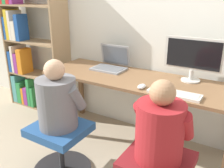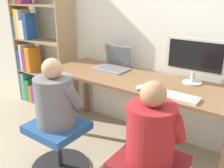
% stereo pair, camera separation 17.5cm
% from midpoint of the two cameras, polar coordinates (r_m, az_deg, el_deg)
% --- Properties ---
extents(ground_plane, '(14.00, 14.00, 0.00)m').
position_cam_midpoint_polar(ground_plane, '(2.63, -0.25, -16.75)').
color(ground_plane, tan).
extents(wall_back, '(10.00, 0.05, 2.60)m').
position_cam_midpoint_polar(wall_back, '(2.74, 7.79, 14.24)').
color(wall_back, silver).
rests_on(wall_back, ground_plane).
extents(desk, '(1.97, 0.65, 0.77)m').
position_cam_midpoint_polar(desk, '(2.54, 3.57, -0.28)').
color(desk, brown).
rests_on(desk, ground_plane).
extents(desktop_monitor, '(0.55, 0.18, 0.42)m').
position_cam_midpoint_polar(desktop_monitor, '(2.46, 16.11, 5.78)').
color(desktop_monitor, beige).
rests_on(desktop_monitor, desk).
extents(laptop, '(0.36, 0.30, 0.26)m').
position_cam_midpoint_polar(laptop, '(2.80, -2.08, 4.53)').
color(laptop, gray).
rests_on(laptop, desk).
extents(keyboard, '(0.45, 0.14, 0.03)m').
position_cam_midpoint_polar(keyboard, '(2.15, 11.79, -2.16)').
color(keyboard, silver).
rests_on(keyboard, desk).
extents(computer_mouse_by_keyboard, '(0.06, 0.11, 0.04)m').
position_cam_midpoint_polar(computer_mouse_by_keyboard, '(2.25, 4.60, -0.58)').
color(computer_mouse_by_keyboard, silver).
rests_on(computer_mouse_by_keyboard, desk).
extents(office_chair_right, '(0.54, 0.54, 0.48)m').
position_cam_midpoint_polar(office_chair_right, '(2.39, -13.74, -13.77)').
color(office_chair_right, '#262628').
rests_on(office_chair_right, ground_plane).
extents(person_at_monitor, '(0.41, 0.33, 0.59)m').
position_cam_midpoint_polar(person_at_monitor, '(1.72, 8.07, -9.89)').
color(person_at_monitor, maroon).
rests_on(person_at_monitor, office_chair_left).
extents(person_at_laptop, '(0.41, 0.33, 0.60)m').
position_cam_midpoint_polar(person_at_laptop, '(2.17, -14.68, -3.53)').
color(person_at_laptop, slate).
rests_on(person_at_laptop, office_chair_right).
extents(bookshelf, '(0.94, 0.32, 1.90)m').
position_cam_midpoint_polar(bookshelf, '(3.70, -20.30, 8.10)').
color(bookshelf, '#997A56').
rests_on(bookshelf, ground_plane).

